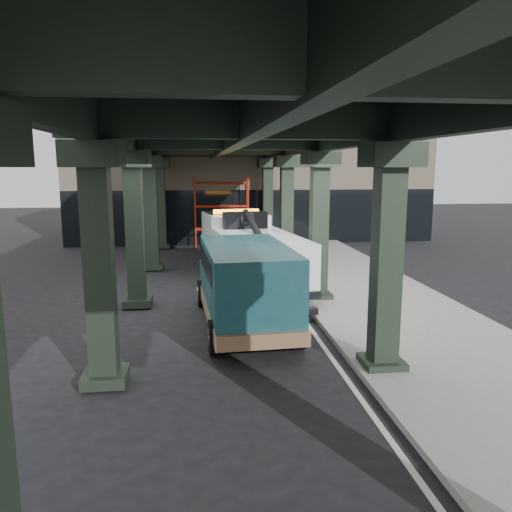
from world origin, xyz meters
TOP-DOWN VIEW (x-y plane):
  - ground at (0.00, 0.00)m, footprint 90.00×90.00m
  - sidewalk at (4.50, 2.00)m, footprint 5.00×40.00m
  - lane_stripe at (1.70, 2.00)m, footprint 0.12×38.00m
  - viaduct at (-0.40, 2.00)m, footprint 7.40×32.00m
  - building at (2.00, 20.00)m, footprint 22.00×10.00m
  - scaffolding at (0.00, 14.64)m, footprint 3.08×0.88m
  - tow_truck at (0.49, 4.82)m, footprint 3.62×9.11m
  - towed_van at (-0.13, -0.58)m, footprint 2.67×6.07m

SIDE VIEW (x-z plane):
  - ground at x=0.00m, z-range 0.00..0.00m
  - lane_stripe at x=1.70m, z-range 0.00..0.01m
  - sidewalk at x=4.50m, z-range 0.00..0.15m
  - towed_van at x=-0.13m, z-range 0.09..2.50m
  - tow_truck at x=0.49m, z-range -0.04..2.88m
  - scaffolding at x=0.00m, z-range 0.11..4.11m
  - building at x=2.00m, z-range 0.00..8.00m
  - viaduct at x=-0.40m, z-range 2.26..8.66m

